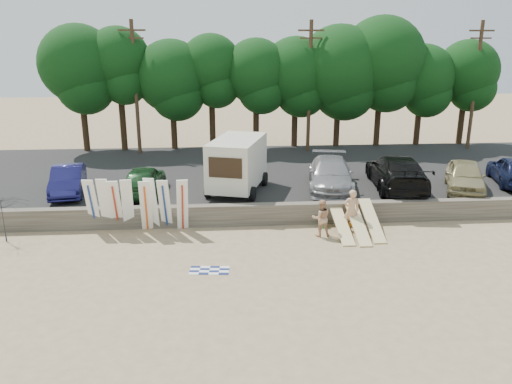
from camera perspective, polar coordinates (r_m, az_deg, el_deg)
The scene contains 28 objects.
ground at distance 21.34m, azimuth 7.95°, elevation -6.31°, with size 120.00×120.00×0.00m, color tan.
seawall at distance 23.89m, azimuth 6.52°, elevation -2.38°, with size 44.00×0.50×1.00m, color #6B6356.
parking_lot at distance 31.01m, azimuth 3.99°, elevation 1.94°, with size 44.00×14.50×0.70m, color #282828.
treeline at distance 37.00m, azimuth 3.48°, elevation 13.93°, with size 33.05×6.37×9.43m.
utility_poles at distance 35.82m, azimuth 6.14°, elevation 12.17°, with size 25.80×0.26×9.00m.
box_trailer at distance 26.04m, azimuth -2.15°, elevation 3.42°, with size 3.49×4.87×2.81m.
car_0 at distance 27.62m, azimuth -20.70°, elevation 1.27°, with size 1.52×4.36×1.44m, color #16164D.
car_1 at distance 26.44m, azimuth -12.68°, elevation 1.37°, with size 1.77×4.41×1.50m, color #153B1A.
car_2 at distance 26.94m, azimuth 8.52°, elevation 2.02°, with size 2.26×5.57×1.62m, color gray.
car_3 at distance 27.81m, azimuth 15.76°, elevation 2.22°, with size 2.51×6.17×1.79m, color black.
car_4 at distance 28.56m, azimuth 22.78°, elevation 1.68°, with size 1.87×4.64×1.58m, color #958B5F.
surfboard_upright_0 at distance 23.63m, azimuth -18.22°, elevation -1.42°, with size 0.50×0.06×2.60m, color white.
surfboard_upright_1 at distance 23.48m, azimuth -16.86°, elevation -1.38°, with size 0.50×0.06×2.60m, color white.
surfboard_upright_2 at distance 23.33m, azimuth -15.76°, elevation -1.47°, with size 0.50×0.06×2.60m, color white.
surfboard_upright_3 at distance 23.23m, azimuth -14.46°, elevation -1.41°, with size 0.50×0.06×2.60m, color white.
surfboard_upright_4 at distance 22.91m, azimuth -12.48°, elevation -1.56°, with size 0.50×0.06×2.60m, color white.
surfboard_upright_5 at distance 23.06m, azimuth -11.84°, elevation -1.33°, with size 0.50×0.06×2.60m, color white.
surfboard_upright_6 at distance 22.91m, azimuth -10.37°, elevation -1.43°, with size 0.50×0.06×2.60m, color white.
surfboard_upright_7 at distance 22.74m, azimuth -8.41°, elevation -1.45°, with size 0.50×0.06×2.60m, color white.
surfboard_low_0 at distance 22.73m, azimuth 9.77°, elevation -3.72°, with size 0.56×3.00×0.07m, color beige.
surfboard_low_1 at distance 22.72m, azimuth 11.57°, elevation -3.57°, with size 0.56×3.00×0.07m, color beige.
surfboard_low_2 at distance 23.15m, azimuth 13.09°, elevation -3.15°, with size 0.56×3.00×0.07m, color beige.
beachgoer_a at distance 23.06m, azimuth 10.85°, elevation -2.06°, with size 0.71×0.47×1.95m, color tan.
beachgoer_b at distance 22.24m, azimuth 7.45°, elevation -2.96°, with size 0.82×0.64×1.70m, color tan.
cooler at distance 23.53m, azimuth 7.69°, elevation -3.62°, with size 0.38×0.30×0.32m, color #24843C.
gear_bag at distance 23.82m, azimuth 10.50°, elevation -3.63°, with size 0.30×0.25×0.22m, color orange.
beach_towel at distance 19.23m, azimuth -5.35°, elevation -8.90°, with size 1.50×1.50×0.00m, color white.
beach_umbrella at distance 23.95m, azimuth -26.78°, elevation -2.86°, with size 2.18×2.22×2.00m, color #202229.
Camera 1 is at (-4.36, -19.13, 8.38)m, focal length 35.00 mm.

